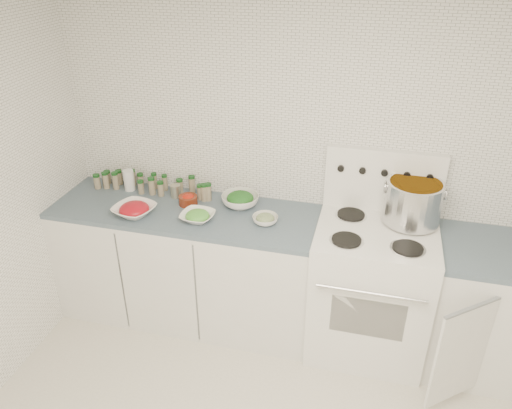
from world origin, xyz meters
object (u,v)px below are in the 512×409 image
Objects in this scene: bowl_tomato at (134,210)px; bowl_snowpea at (198,216)px; stove at (370,286)px; stock_pot at (413,200)px.

bowl_snowpea is (0.44, 0.03, -0.01)m from bowl_tomato.
stove is at bearing 5.39° from bowl_snowpea.
stock_pot is (0.19, 0.15, 0.60)m from stove.
stove is 1.25m from bowl_snowpea.
stock_pot reaches higher than bowl_tomato.
stove is 4.17× the size of bowl_tomato.
stock_pot is at bearing 37.98° from stove.
stock_pot reaches higher than bowl_snowpea.
bowl_tomato is 1.37× the size of bowl_snowpea.
bowl_tomato is at bearing -170.65° from stock_pot.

